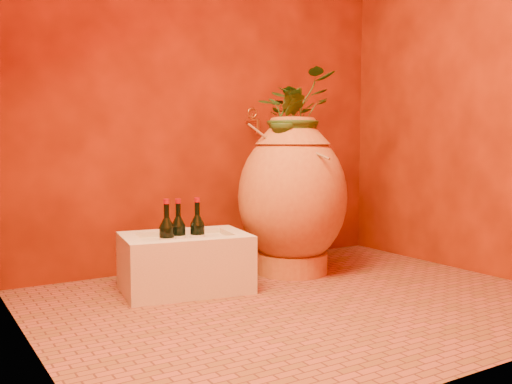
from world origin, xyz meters
TOP-DOWN VIEW (x-y plane):
  - floor at (0.00, 0.00)m, footprint 2.50×2.50m
  - wall_back at (0.00, 1.00)m, footprint 2.50×0.02m
  - wall_left at (-1.25, 0.00)m, footprint 0.02×2.00m
  - wall_right at (1.25, 0.00)m, footprint 0.02×2.00m
  - amphora at (0.31, 0.54)m, footprint 0.76×0.76m
  - stone_basin at (-0.40, 0.50)m, footprint 0.70×0.54m
  - wine_bottle_a at (-0.52, 0.46)m, footprint 0.08×0.08m
  - wine_bottle_b at (-0.34, 0.47)m, footprint 0.08×0.08m
  - wine_bottle_c at (-0.43, 0.52)m, footprint 0.08×0.08m
  - wall_tap at (0.27, 0.92)m, footprint 0.07×0.15m
  - plant_main at (0.33, 0.55)m, footprint 0.55×0.50m
  - plant_side at (0.24, 0.48)m, footprint 0.25×0.23m

SIDE VIEW (x-z plane):
  - floor at x=0.00m, z-range 0.00..0.00m
  - stone_basin at x=-0.40m, z-range -0.01..0.29m
  - wine_bottle_c at x=-0.43m, z-range 0.12..0.44m
  - wine_bottle_b at x=-0.34m, z-range 0.12..0.44m
  - wine_bottle_a at x=-0.52m, z-range 0.12..0.45m
  - amphora at x=0.31m, z-range 0.00..0.92m
  - plant_side at x=0.24m, z-range 0.73..1.08m
  - wall_tap at x=0.27m, z-range 0.84..1.00m
  - plant_main at x=0.33m, z-range 0.68..1.20m
  - wall_back at x=0.00m, z-range 0.00..2.50m
  - wall_left at x=-1.25m, z-range 0.00..2.50m
  - wall_right at x=1.25m, z-range 0.00..2.50m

